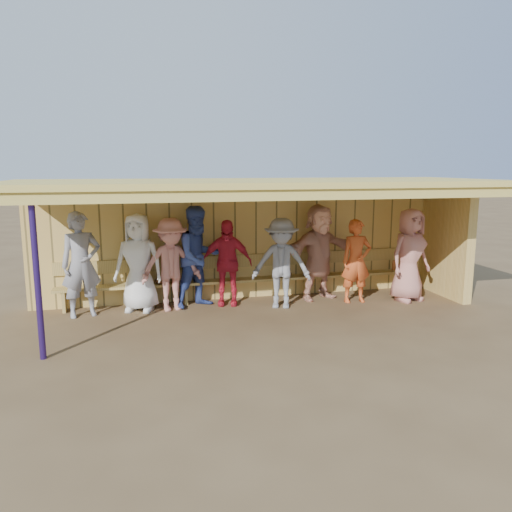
{
  "coord_description": "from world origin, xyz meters",
  "views": [
    {
      "loc": [
        -2.24,
        -8.77,
        2.74
      ],
      "look_at": [
        0.0,
        0.35,
        1.05
      ],
      "focal_mm": 35.0,
      "sensor_mm": 36.0,
      "label": 1
    }
  ],
  "objects_px": {
    "player_c": "(199,257)",
    "player_b": "(138,263)",
    "player_d": "(227,263)",
    "player_extra": "(171,265)",
    "player_e": "(281,263)",
    "player_g": "(356,261)",
    "player_a": "(81,265)",
    "bench": "(247,274)",
    "player_f": "(319,252)",
    "player_h": "(410,255)"
  },
  "relations": [
    {
      "from": "player_f",
      "to": "player_extra",
      "type": "relative_size",
      "value": 1.11
    },
    {
      "from": "player_d",
      "to": "player_f",
      "type": "height_order",
      "value": "player_f"
    },
    {
      "from": "player_f",
      "to": "bench",
      "type": "bearing_deg",
      "value": 150.9
    },
    {
      "from": "player_c",
      "to": "bench",
      "type": "xyz_separation_m",
      "value": [
        1.04,
        0.31,
        -0.47
      ]
    },
    {
      "from": "player_d",
      "to": "bench",
      "type": "relative_size",
      "value": 0.23
    },
    {
      "from": "player_f",
      "to": "player_extra",
      "type": "distance_m",
      "value": 3.05
    },
    {
      "from": "player_e",
      "to": "bench",
      "type": "height_order",
      "value": "player_e"
    },
    {
      "from": "player_b",
      "to": "player_extra",
      "type": "relative_size",
      "value": 1.05
    },
    {
      "from": "player_f",
      "to": "bench",
      "type": "distance_m",
      "value": 1.56
    },
    {
      "from": "player_extra",
      "to": "player_b",
      "type": "bearing_deg",
      "value": 157.26
    },
    {
      "from": "player_b",
      "to": "player_d",
      "type": "height_order",
      "value": "player_b"
    },
    {
      "from": "player_b",
      "to": "player_f",
      "type": "bearing_deg",
      "value": 18.16
    },
    {
      "from": "player_e",
      "to": "bench",
      "type": "relative_size",
      "value": 0.23
    },
    {
      "from": "bench",
      "to": "player_g",
      "type": "bearing_deg",
      "value": -19.27
    },
    {
      "from": "player_g",
      "to": "player_a",
      "type": "bearing_deg",
      "value": -179.54
    },
    {
      "from": "player_a",
      "to": "player_g",
      "type": "relative_size",
      "value": 1.15
    },
    {
      "from": "player_c",
      "to": "player_e",
      "type": "bearing_deg",
      "value": -39.92
    },
    {
      "from": "player_c",
      "to": "player_h",
      "type": "relative_size",
      "value": 1.05
    },
    {
      "from": "player_c",
      "to": "player_g",
      "type": "bearing_deg",
      "value": -31.16
    },
    {
      "from": "player_e",
      "to": "player_extra",
      "type": "relative_size",
      "value": 0.99
    },
    {
      "from": "player_d",
      "to": "player_h",
      "type": "height_order",
      "value": "player_h"
    },
    {
      "from": "player_a",
      "to": "player_b",
      "type": "relative_size",
      "value": 1.04
    },
    {
      "from": "player_e",
      "to": "player_h",
      "type": "xyz_separation_m",
      "value": [
        2.71,
        -0.11,
        0.07
      ]
    },
    {
      "from": "player_d",
      "to": "player_e",
      "type": "bearing_deg",
      "value": -10.93
    },
    {
      "from": "player_c",
      "to": "player_f",
      "type": "height_order",
      "value": "player_c"
    },
    {
      "from": "player_a",
      "to": "player_b",
      "type": "xyz_separation_m",
      "value": [
        1.02,
        0.14,
        -0.04
      ]
    },
    {
      "from": "player_g",
      "to": "player_b",
      "type": "bearing_deg",
      "value": 177.83
    },
    {
      "from": "player_a",
      "to": "player_d",
      "type": "relative_size",
      "value": 1.14
    },
    {
      "from": "player_e",
      "to": "player_a",
      "type": "bearing_deg",
      "value": -164.9
    },
    {
      "from": "player_e",
      "to": "player_g",
      "type": "height_order",
      "value": "player_e"
    },
    {
      "from": "player_h",
      "to": "bench",
      "type": "relative_size",
      "value": 0.25
    },
    {
      "from": "player_a",
      "to": "player_e",
      "type": "distance_m",
      "value": 3.74
    },
    {
      "from": "player_a",
      "to": "player_g",
      "type": "height_order",
      "value": "player_a"
    },
    {
      "from": "player_f",
      "to": "player_h",
      "type": "bearing_deg",
      "value": -35.36
    },
    {
      "from": "player_e",
      "to": "bench",
      "type": "xyz_separation_m",
      "value": [
        -0.51,
        0.76,
        -0.36
      ]
    },
    {
      "from": "player_c",
      "to": "player_b",
      "type": "bearing_deg",
      "value": 156.63
    },
    {
      "from": "player_g",
      "to": "player_h",
      "type": "xyz_separation_m",
      "value": [
        1.11,
        -0.14,
        0.11
      ]
    },
    {
      "from": "player_g",
      "to": "player_h",
      "type": "relative_size",
      "value": 0.89
    },
    {
      "from": "player_d",
      "to": "player_extra",
      "type": "height_order",
      "value": "player_extra"
    },
    {
      "from": "bench",
      "to": "player_a",
      "type": "bearing_deg",
      "value": -172.06
    },
    {
      "from": "player_b",
      "to": "player_e",
      "type": "bearing_deg",
      "value": 8.5
    },
    {
      "from": "player_e",
      "to": "player_f",
      "type": "height_order",
      "value": "player_f"
    },
    {
      "from": "player_a",
      "to": "player_g",
      "type": "bearing_deg",
      "value": -18.75
    },
    {
      "from": "player_h",
      "to": "player_f",
      "type": "bearing_deg",
      "value": 146.84
    },
    {
      "from": "player_g",
      "to": "player_e",
      "type": "bearing_deg",
      "value": -175.39
    },
    {
      "from": "player_g",
      "to": "bench",
      "type": "xyz_separation_m",
      "value": [
        -2.1,
        0.74,
        -0.32
      ]
    },
    {
      "from": "player_h",
      "to": "bench",
      "type": "bearing_deg",
      "value": 149.63
    },
    {
      "from": "player_a",
      "to": "player_h",
      "type": "bearing_deg",
      "value": -19.5
    },
    {
      "from": "player_b",
      "to": "player_d",
      "type": "xyz_separation_m",
      "value": [
        1.7,
        0.0,
        -0.08
      ]
    },
    {
      "from": "player_g",
      "to": "player_h",
      "type": "distance_m",
      "value": 1.13
    }
  ]
}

